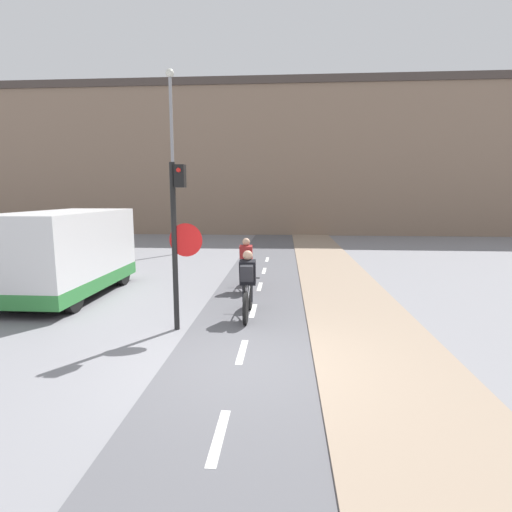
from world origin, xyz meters
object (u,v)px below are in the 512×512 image
(traffic_light_pole, at_px, (178,229))
(street_lamp_far, at_px, (172,146))
(cyclist_near, at_px, (248,286))
(cyclist_far, at_px, (246,267))
(van, at_px, (67,255))

(traffic_light_pole, relative_size, street_lamp_far, 0.42)
(cyclist_near, distance_m, cyclist_far, 2.66)
(traffic_light_pole, xyz_separation_m, van, (-3.74, 2.46, -0.95))
(traffic_light_pole, bearing_deg, van, 146.69)
(traffic_light_pole, bearing_deg, cyclist_near, 35.06)
(street_lamp_far, height_order, van, street_lamp_far)
(van, bearing_deg, traffic_light_pole, -33.31)
(traffic_light_pole, relative_size, cyclist_far, 1.89)
(street_lamp_far, bearing_deg, van, -96.05)
(cyclist_near, relative_size, cyclist_far, 1.02)
(cyclist_far, bearing_deg, cyclist_near, -83.80)
(cyclist_far, relative_size, van, 0.40)
(street_lamp_far, xyz_separation_m, van, (-0.82, -7.71, -3.72))
(cyclist_far, distance_m, van, 4.91)
(cyclist_far, bearing_deg, traffic_light_pole, -106.06)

